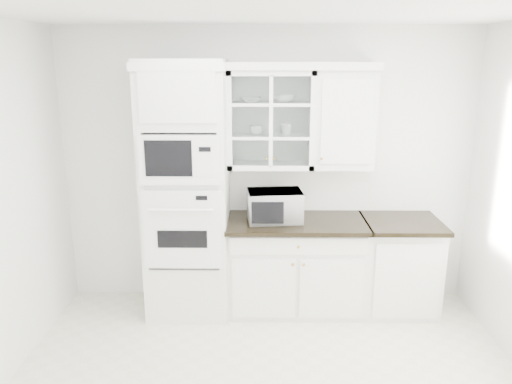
{
  "coord_description": "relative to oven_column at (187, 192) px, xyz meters",
  "views": [
    {
      "loc": [
        -0.05,
        -3.05,
        2.42
      ],
      "look_at": [
        -0.1,
        1.05,
        1.3
      ],
      "focal_mm": 35.0,
      "sensor_mm": 36.0,
      "label": 1
    }
  ],
  "objects": [
    {
      "name": "countertop_microwave",
      "position": [
        0.82,
        0.02,
        -0.14
      ],
      "size": [
        0.54,
        0.46,
        0.29
      ],
      "primitive_type": "imported",
      "rotation": [
        0.0,
        0.0,
        3.25
      ],
      "color": "white",
      "rests_on": "base_cabinet_run"
    },
    {
      "name": "room_shell",
      "position": [
        0.75,
        -0.99,
        0.58
      ],
      "size": [
        4.0,
        3.5,
        2.7
      ],
      "color": "white",
      "rests_on": "ground"
    },
    {
      "name": "extra_base_cabinet",
      "position": [
        2.03,
        0.03,
        -0.74
      ],
      "size": [
        0.72,
        0.67,
        0.92
      ],
      "color": "white",
      "rests_on": "ground"
    },
    {
      "name": "upper_cabinet_solid",
      "position": [
        1.46,
        0.17,
        0.65
      ],
      "size": [
        0.55,
        0.33,
        0.9
      ],
      "primitive_type": "cube",
      "color": "white",
      "rests_on": "room_shell"
    },
    {
      "name": "oven_column",
      "position": [
        0.0,
        0.0,
        0.0
      ],
      "size": [
        0.76,
        0.68,
        2.4
      ],
      "color": "white",
      "rests_on": "ground"
    },
    {
      "name": "bowl_a",
      "position": [
        0.6,
        0.19,
        0.83
      ],
      "size": [
        0.22,
        0.22,
        0.05
      ],
      "primitive_type": "imported",
      "rotation": [
        0.0,
        0.0,
        0.17
      ],
      "color": "white",
      "rests_on": "upper_cabinet_glass"
    },
    {
      "name": "base_cabinet_run",
      "position": [
        1.03,
        0.03,
        -0.74
      ],
      "size": [
        1.32,
        0.67,
        0.92
      ],
      "color": "white",
      "rests_on": "ground"
    },
    {
      "name": "cup_a",
      "position": [
        0.65,
        0.18,
        0.55
      ],
      "size": [
        0.14,
        0.14,
        0.09
      ],
      "primitive_type": "imported",
      "rotation": [
        0.0,
        0.0,
        0.27
      ],
      "color": "white",
      "rests_on": "upper_cabinet_glass"
    },
    {
      "name": "bowl_b",
      "position": [
        0.89,
        0.18,
        0.84
      ],
      "size": [
        0.24,
        0.24,
        0.07
      ],
      "primitive_type": "imported",
      "rotation": [
        0.0,
        0.0,
        0.08
      ],
      "color": "white",
      "rests_on": "upper_cabinet_glass"
    },
    {
      "name": "crown_molding",
      "position": [
        0.68,
        0.14,
        1.14
      ],
      "size": [
        2.14,
        0.38,
        0.07
      ],
      "primitive_type": "cube",
      "color": "white",
      "rests_on": "room_shell"
    },
    {
      "name": "cup_b",
      "position": [
        0.93,
        0.17,
        0.56
      ],
      "size": [
        0.14,
        0.14,
        0.11
      ],
      "primitive_type": "imported",
      "rotation": [
        0.0,
        0.0,
        -0.28
      ],
      "color": "white",
      "rests_on": "upper_cabinet_glass"
    },
    {
      "name": "upper_cabinet_glass",
      "position": [
        0.78,
        0.17,
        0.65
      ],
      "size": [
        0.8,
        0.33,
        0.9
      ],
      "color": "white",
      "rests_on": "room_shell"
    }
  ]
}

